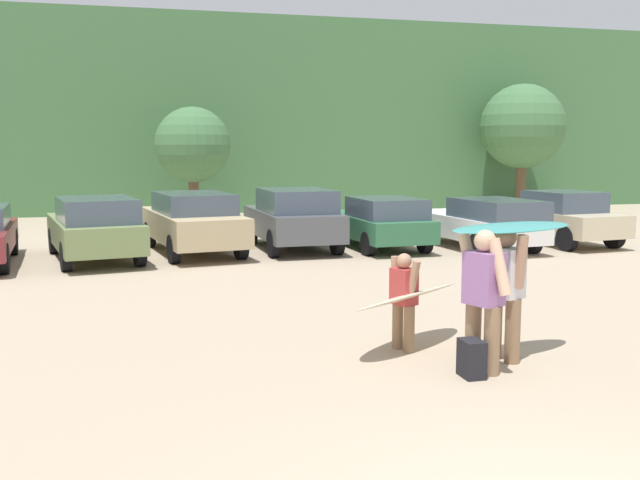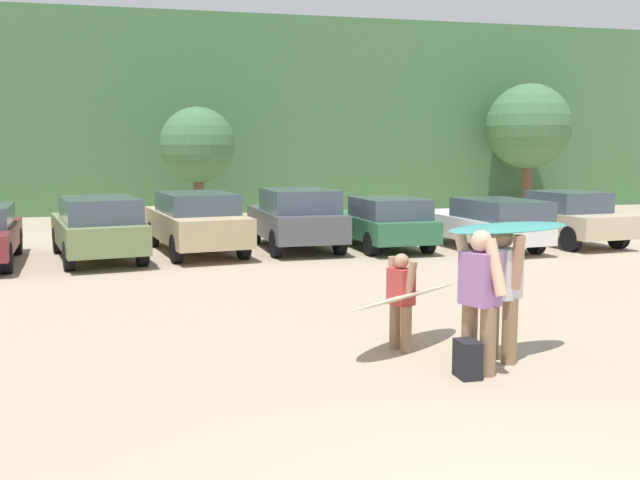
% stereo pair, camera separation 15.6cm
% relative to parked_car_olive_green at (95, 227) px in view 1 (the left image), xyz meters
% --- Properties ---
extents(hillside_ridge, '(108.00, 12.00, 8.20)m').
position_rel_parked_car_olive_green_xyz_m(hillside_ridge, '(3.74, 18.17, 3.28)').
color(hillside_ridge, '#427042').
rests_on(hillside_ridge, ground_plane).
extents(tree_far_right, '(2.82, 2.82, 4.24)m').
position_rel_parked_car_olive_green_xyz_m(tree_far_right, '(3.14, 9.45, 1.99)').
color(tree_far_right, brown).
rests_on(tree_far_right, ground_plane).
extents(tree_center_right, '(3.63, 3.63, 5.46)m').
position_rel_parked_car_olive_green_xyz_m(tree_center_right, '(17.31, 10.35, 2.80)').
color(tree_center_right, brown).
rests_on(tree_center_right, ground_plane).
extents(parked_car_olive_green, '(2.57, 4.80, 1.55)m').
position_rel_parked_car_olive_green_xyz_m(parked_car_olive_green, '(0.00, 0.00, 0.00)').
color(parked_car_olive_green, '#6B7F4C').
rests_on(parked_car_olive_green, ground_plane).
extents(parked_car_tan, '(2.52, 4.99, 1.57)m').
position_rel_parked_car_olive_green_xyz_m(parked_car_tan, '(2.39, 0.72, 0.03)').
color(parked_car_tan, tan).
rests_on(parked_car_tan, ground_plane).
extents(parked_car_dark_gray, '(2.00, 4.27, 1.64)m').
position_rel_parked_car_olive_green_xyz_m(parked_car_dark_gray, '(5.04, 0.70, 0.05)').
color(parked_car_dark_gray, '#4C4F54').
rests_on(parked_car_dark_gray, ground_plane).
extents(parked_car_forest_green, '(1.94, 4.34, 1.40)m').
position_rel_parked_car_olive_green_xyz_m(parked_car_forest_green, '(7.36, 0.37, -0.08)').
color(parked_car_forest_green, '#2D6642').
rests_on(parked_car_forest_green, ground_plane).
extents(parked_car_white, '(2.15, 4.66, 1.39)m').
position_rel_parked_car_olive_green_xyz_m(parked_car_white, '(9.95, -0.46, -0.08)').
color(parked_car_white, white).
rests_on(parked_car_white, ground_plane).
extents(parked_car_champagne, '(2.15, 4.14, 1.50)m').
position_rel_parked_car_olive_green_xyz_m(parked_car_champagne, '(12.62, -0.04, -0.04)').
color(parked_car_champagne, beige).
rests_on(parked_car_champagne, ground_plane).
extents(person_adult, '(0.45, 0.66, 1.72)m').
position_rel_parked_car_olive_green_xyz_m(person_adult, '(5.45, -9.97, 0.16)').
color(person_adult, '#8C6B4C').
rests_on(person_adult, ground_plane).
extents(person_child, '(0.34, 0.54, 1.32)m').
position_rel_parked_car_olive_green_xyz_m(person_child, '(4.37, -9.22, -0.07)').
color(person_child, '#8C6B4C').
rests_on(person_child, ground_plane).
extents(person_companion, '(0.45, 0.81, 1.74)m').
position_rel_parked_car_olive_green_xyz_m(person_companion, '(4.96, -10.34, 0.17)').
color(person_companion, '#8C6B4C').
rests_on(person_companion, ground_plane).
extents(surfboard_teal, '(2.00, 1.05, 0.13)m').
position_rel_parked_car_olive_green_xyz_m(surfboard_teal, '(5.53, -9.97, 0.90)').
color(surfboard_teal, teal).
extents(surfboard_cream, '(2.22, 1.83, 0.29)m').
position_rel_parked_car_olive_green_xyz_m(surfboard_cream, '(4.48, -9.11, -0.10)').
color(surfboard_cream, beige).
extents(backpack_dropped, '(0.24, 0.34, 0.45)m').
position_rel_parked_car_olive_green_xyz_m(backpack_dropped, '(4.74, -10.51, -0.59)').
color(backpack_dropped, black).
rests_on(backpack_dropped, ground_plane).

